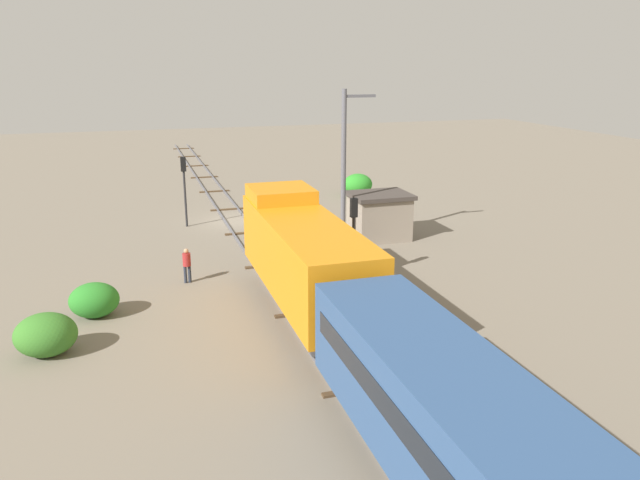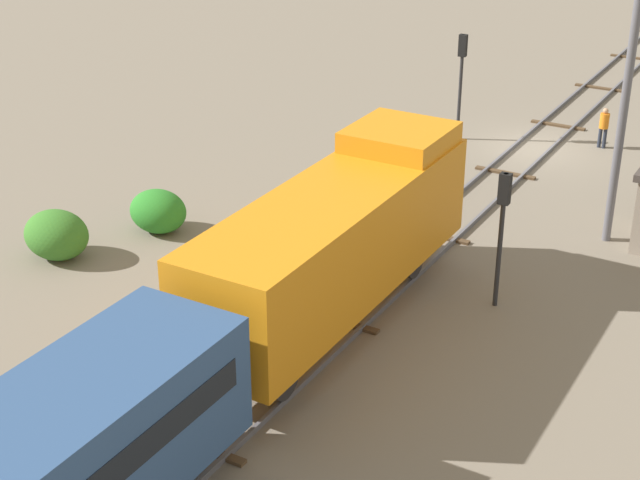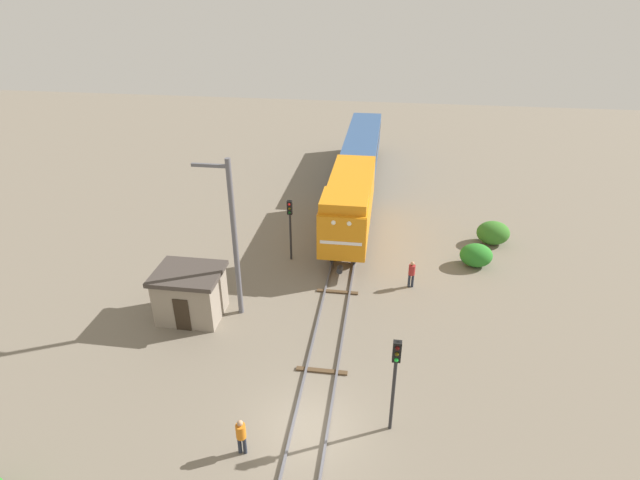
# 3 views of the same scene
# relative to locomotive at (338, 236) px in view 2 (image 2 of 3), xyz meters

# --- Properties ---
(ground_plane) EXTENTS (118.83, 118.83, 0.00)m
(ground_plane) POSITION_rel_locomotive_xyz_m (0.00, -16.67, -2.77)
(ground_plane) COLOR #756B5B
(railway_track) EXTENTS (2.40, 79.22, 0.16)m
(railway_track) POSITION_rel_locomotive_xyz_m (0.00, -16.67, -2.70)
(railway_track) COLOR #595960
(railway_track) RESTS_ON ground
(locomotive) EXTENTS (2.90, 11.60, 4.60)m
(locomotive) POSITION_rel_locomotive_xyz_m (0.00, 0.00, 0.00)
(locomotive) COLOR orange
(locomotive) RESTS_ON railway_track
(traffic_signal_near) EXTENTS (0.32, 0.34, 4.47)m
(traffic_signal_near) POSITION_rel_locomotive_xyz_m (3.20, -16.22, 0.32)
(traffic_signal_near) COLOR #262628
(traffic_signal_near) RESTS_ON ground
(traffic_signal_mid) EXTENTS (0.32, 0.34, 4.11)m
(traffic_signal_mid) POSITION_rel_locomotive_xyz_m (-3.40, -3.35, 0.09)
(traffic_signal_mid) COLOR #262628
(traffic_signal_mid) RESTS_ON ground
(worker_near_track) EXTENTS (0.38, 0.38, 1.70)m
(worker_near_track) POSITION_rel_locomotive_xyz_m (-2.40, -18.20, -1.78)
(worker_near_track) COLOR #262B38
(worker_near_track) RESTS_ON ground
(worker_by_signal) EXTENTS (0.38, 0.38, 1.70)m
(worker_by_signal) POSITION_rel_locomotive_xyz_m (4.20, -5.55, -1.78)
(worker_by_signal) COLOR #262B38
(worker_by_signal) RESTS_ON ground
(catenary_mast) EXTENTS (1.94, 0.28, 8.78)m
(catenary_mast) POSITION_rel_locomotive_xyz_m (-5.06, -9.39, 1.86)
(catenary_mast) COLOR #595960
(catenary_mast) RESTS_ON ground
(bush_mid) EXTENTS (2.19, 1.79, 1.59)m
(bush_mid) POSITION_rel_locomotive_xyz_m (9.81, 0.71, -1.98)
(bush_mid) COLOR #367326
(bush_mid) RESTS_ON ground
(bush_far) EXTENTS (2.02, 1.65, 1.47)m
(bush_far) POSITION_rel_locomotive_xyz_m (8.28, -2.49, -2.04)
(bush_far) COLOR #297A26
(bush_far) RESTS_ON ground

